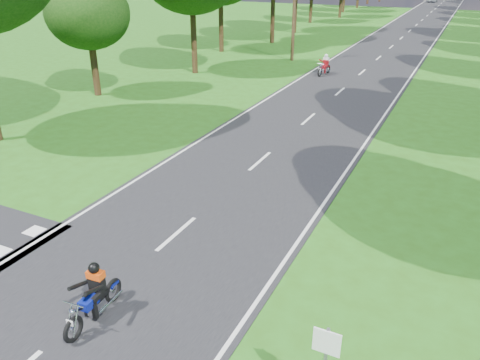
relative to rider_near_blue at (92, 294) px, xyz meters
The scene contains 6 objects.
ground 1.94m from the rider_near_blue, 101.08° to the left, with size 160.00×160.00×0.00m, color #275413.
main_road 51.78m from the rider_near_blue, 90.38° to the left, with size 7.00×140.00×0.02m, color black.
road_markings 49.91m from the rider_near_blue, 90.56° to the left, with size 7.40×140.00×0.01m.
telegraph_pole 30.63m from the rider_near_blue, 102.03° to the left, with size 1.20×0.26×8.00m.
rider_near_blue is the anchor object (origin of this frame).
rider_far_red 25.90m from the rider_near_blue, 95.64° to the left, with size 0.56×1.68×1.40m, color #AB0D1B, non-canonical shape.
Camera 1 is at (6.69, -7.60, 7.15)m, focal length 35.00 mm.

